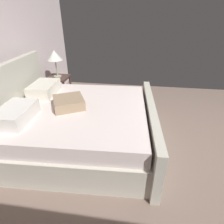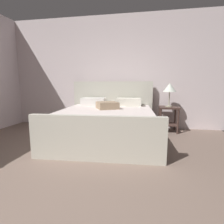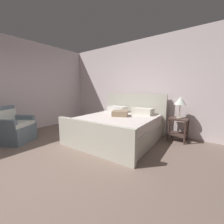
# 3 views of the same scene
# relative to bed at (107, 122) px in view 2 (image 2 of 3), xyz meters

# --- Properties ---
(ground_plane) EXTENTS (5.47, 6.78, 0.02)m
(ground_plane) POSITION_rel_bed_xyz_m (-0.10, -2.23, -0.36)
(ground_plane) COLOR #7D685B
(wall_back) EXTENTS (5.59, 0.12, 2.85)m
(wall_back) POSITION_rel_bed_xyz_m (-0.10, 1.22, 1.08)
(wall_back) COLOR silver
(wall_back) RESTS_ON ground
(bed) EXTENTS (2.10, 2.23, 1.19)m
(bed) POSITION_rel_bed_xyz_m (0.00, 0.00, 0.00)
(bed) COLOR beige
(bed) RESTS_ON ground
(nightstand_right) EXTENTS (0.44, 0.44, 0.60)m
(nightstand_right) POSITION_rel_bed_xyz_m (1.31, 0.83, 0.06)
(nightstand_right) COLOR #47322C
(nightstand_right) RESTS_ON ground
(table_lamp_right) EXTENTS (0.30, 0.30, 0.54)m
(table_lamp_right) POSITION_rel_bed_xyz_m (1.31, 0.83, 0.68)
(table_lamp_right) COLOR #B7B293
(table_lamp_right) RESTS_ON nightstand_right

